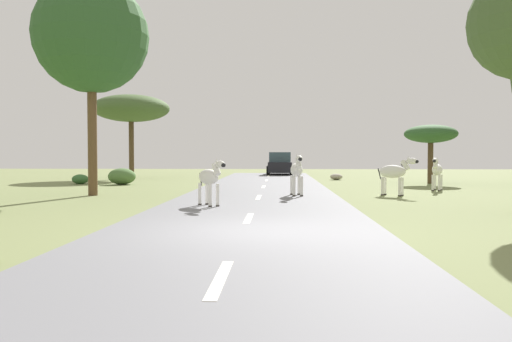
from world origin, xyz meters
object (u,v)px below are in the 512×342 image
Objects in this scene: zebra_0 at (297,171)px; car_0 at (280,164)px; bush_1 at (80,179)px; rock_1 at (336,177)px; zebra_3 at (210,178)px; zebra_4 at (437,170)px; tree_0 at (431,135)px; tree_4 at (131,109)px; tree_6 at (91,36)px; bush_0 at (122,176)px; zebra_1 at (395,172)px.

zebra_0 is 0.39× the size of car_0.
bush_1 is 15.43m from rock_1.
zebra_3 is 0.95× the size of zebra_4.
car_0 is at bearing 127.40° from tree_0.
zebra_4 is 0.35× the size of car_0.
tree_6 reaches higher than tree_4.
tree_4 reaches higher than bush_1.
bush_1 is at bearing -39.70° from zebra_0.
tree_6 is at bearing -64.66° from bush_1.
tree_0 reaches higher than bush_0.
car_0 is 21.80m from tree_6.
zebra_0 is 0.30× the size of tree_4.
tree_4 is 0.66× the size of tree_6.
car_0 is 12.19m from tree_4.
zebra_3 reaches higher than bush_1.
bush_1 is at bearing 115.34° from tree_6.
zebra_0 is at bearing -102.93° from rock_1.
zebra_0 reaches higher than zebra_3.
tree_4 is at bearing -103.69° from zebra_3.
tree_0 is 2.23× the size of bush_0.
zebra_0 is 11.77m from bush_0.
zebra_4 is 0.18× the size of tree_6.
tree_4 reaches higher than zebra_3.
zebra_1 reaches higher than bush_0.
zebra_0 is 0.52× the size of tree_0.
tree_4 is at bearing 163.95° from tree_0.
zebra_0 reaches higher than bush_1.
tree_0 is at bearing -165.80° from zebra_3.
bush_1 reaches higher than rock_1.
tree_0 is at bearing 4.00° from bush_1.
zebra_3 is 12.98m from bush_0.
car_0 reaches higher than bush_0.
zebra_4 is 1.95× the size of rock_1.
tree_6 reaches higher than zebra_1.
bush_0 is 2.50m from bush_1.
zebra_3 is 0.17× the size of tree_6.
zebra_4 is at bearing 12.42° from tree_6.
zebra_1 is 20.37m from tree_4.
tree_0 is 19.31m from tree_4.
zebra_4 is at bearing -67.06° from car_0.
tree_4 reaches higher than zebra_0.
rock_1 is (-4.78, 3.76, -2.53)m from tree_0.
tree_4 is (-18.46, 5.31, 1.99)m from tree_0.
zebra_3 is at bearing -108.88° from rock_1.
bush_1 is at bearing 170.15° from bush_0.
tree_6 is 10.79× the size of rock_1.
car_0 is (-0.61, 20.13, -0.16)m from zebra_0.
zebra_3 is at bearing -53.19° from bush_1.
tree_6 is 9.60× the size of bush_1.
rock_1 is (2.97, 12.96, -0.82)m from zebra_0.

